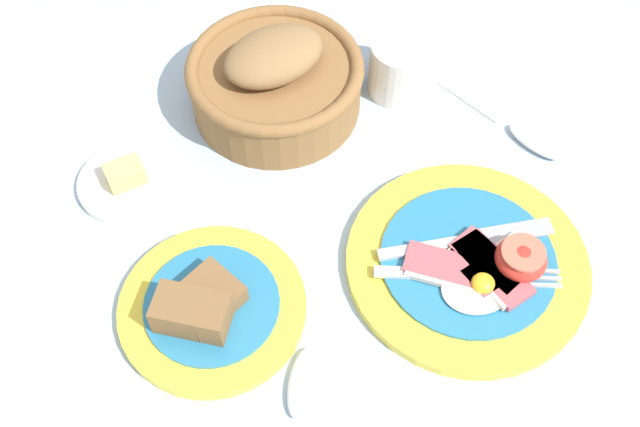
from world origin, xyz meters
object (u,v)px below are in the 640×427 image
at_px(teaspoon_near_cup, 515,129).
at_px(breakfast_plate, 473,264).
at_px(sugar_cup, 402,65).
at_px(butter_dish, 128,181).
at_px(bread_basket, 275,80).
at_px(teaspoon_stray, 297,411).
at_px(bread_plate, 209,306).

bearing_deg(teaspoon_near_cup, breakfast_plate, -65.51).
bearing_deg(sugar_cup, butter_dish, -170.50).
height_order(sugar_cup, teaspoon_near_cup, sugar_cup).
bearing_deg(teaspoon_near_cup, bread_basket, -142.76).
bearing_deg(sugar_cup, teaspoon_near_cup, -44.64).
xyz_separation_m(teaspoon_near_cup, teaspoon_stray, (-0.33, -0.25, 0.00)).
bearing_deg(butter_dish, sugar_cup, 9.50).
xyz_separation_m(breakfast_plate, sugar_cup, (0.01, 0.26, 0.03)).
relative_size(bread_plate, teaspoon_stray, 1.02).
relative_size(bread_basket, teaspoon_near_cup, 1.14).
bearing_deg(bread_plate, breakfast_plate, -5.43).
xyz_separation_m(bread_basket, teaspoon_stray, (-0.08, -0.37, -0.04)).
relative_size(breakfast_plate, bread_plate, 1.34).
height_order(sugar_cup, teaspoon_stray, sugar_cup).
height_order(bread_basket, teaspoon_stray, bread_basket).
bearing_deg(teaspoon_near_cup, bread_plate, -99.41).
bearing_deg(breakfast_plate, bread_plate, 174.57).
bearing_deg(bread_basket, breakfast_plate, -63.62).
distance_m(butter_dish, teaspoon_stray, 0.32).
height_order(sugar_cup, butter_dish, sugar_cup).
xyz_separation_m(breakfast_plate, teaspoon_near_cup, (0.12, 0.16, -0.01)).
bearing_deg(teaspoon_stray, breakfast_plate, -40.10).
distance_m(bread_basket, butter_dish, 0.20).
height_order(bread_plate, butter_dish, bread_plate).
xyz_separation_m(breakfast_plate, butter_dish, (-0.32, 0.20, -0.00)).
relative_size(bread_plate, teaspoon_near_cup, 1.04).
distance_m(bread_plate, teaspoon_stray, 0.13).
distance_m(butter_dish, teaspoon_near_cup, 0.44).
relative_size(sugar_cup, teaspoon_near_cup, 0.44).
distance_m(bread_basket, teaspoon_near_cup, 0.28).
relative_size(breakfast_plate, teaspoon_near_cup, 1.39).
height_order(bread_basket, teaspoon_near_cup, bread_basket).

